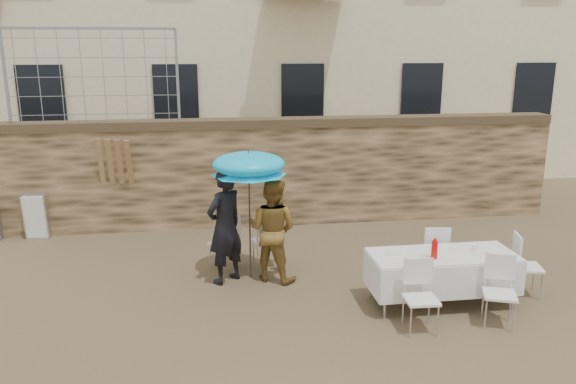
{
  "coord_description": "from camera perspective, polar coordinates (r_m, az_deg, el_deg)",
  "views": [
    {
      "loc": [
        -0.83,
        -6.44,
        3.67
      ],
      "look_at": [
        0.4,
        2.2,
        1.4
      ],
      "focal_mm": 35.0,
      "sensor_mm": 36.0,
      "label": 1
    }
  ],
  "objects": [
    {
      "name": "ground",
      "position": [
        7.46,
        -0.67,
        -14.89
      ],
      "size": [
        80.0,
        80.0,
        0.0
      ],
      "primitive_type": "plane",
      "color": "brown",
      "rests_on": "ground"
    },
    {
      "name": "stone_wall",
      "position": [
        11.76,
        -3.87,
        1.91
      ],
      "size": [
        13.0,
        0.5,
        2.2
      ],
      "primitive_type": "cube",
      "color": "brown",
      "rests_on": "ground"
    },
    {
      "name": "chain_link_fence",
      "position": [
        11.66,
        -19.19,
        10.98
      ],
      "size": [
        3.2,
        0.06,
        1.8
      ],
      "primitive_type": null,
      "color": "gray",
      "rests_on": "stone_wall"
    },
    {
      "name": "man_suit",
      "position": [
        8.88,
        -6.43,
        -3.46
      ],
      "size": [
        0.81,
        0.78,
        1.87
      ],
      "primitive_type": "imported",
      "rotation": [
        0.0,
        0.0,
        3.85
      ],
      "color": "black",
      "rests_on": "ground"
    },
    {
      "name": "woman_dress",
      "position": [
        8.96,
        -1.61,
        -3.83
      ],
      "size": [
        1.03,
        0.97,
        1.68
      ],
      "primitive_type": "imported",
      "rotation": [
        0.0,
        0.0,
        2.59
      ],
      "color": "#AB7F34",
      "rests_on": "ground"
    },
    {
      "name": "umbrella",
      "position": [
        8.76,
        -4.0,
        2.45
      ],
      "size": [
        1.19,
        1.19,
        1.95
      ],
      "color": "#3F3F44",
      "rests_on": "ground"
    },
    {
      "name": "couple_chair_left",
      "position": [
        9.55,
        -6.47,
        -5.04
      ],
      "size": [
        0.67,
        0.67,
        0.96
      ],
      "primitive_type": null,
      "rotation": [
        0.0,
        0.0,
        3.74
      ],
      "color": "white",
      "rests_on": "ground"
    },
    {
      "name": "couple_chair_right",
      "position": [
        9.59,
        -2.27,
        -4.87
      ],
      "size": [
        0.53,
        0.53,
        0.96
      ],
      "primitive_type": null,
      "rotation": [
        0.0,
        0.0,
        3.25
      ],
      "color": "white",
      "rests_on": "ground"
    },
    {
      "name": "banquet_table",
      "position": [
        8.44,
        15.46,
        -6.36
      ],
      "size": [
        2.1,
        0.85,
        0.78
      ],
      "color": "silver",
      "rests_on": "ground"
    },
    {
      "name": "soda_bottle",
      "position": [
        8.17,
        14.66,
        -5.69
      ],
      "size": [
        0.09,
        0.09,
        0.26
      ],
      "primitive_type": "cylinder",
      "color": "red",
      "rests_on": "banquet_table"
    },
    {
      "name": "table_chair_front_left",
      "position": [
        7.68,
        13.38,
        -10.39
      ],
      "size": [
        0.5,
        0.5,
        0.96
      ],
      "primitive_type": null,
      "rotation": [
        0.0,
        0.0,
        -0.05
      ],
      "color": "white",
      "rests_on": "ground"
    },
    {
      "name": "table_chair_front_right",
      "position": [
        8.13,
        20.72,
        -9.53
      ],
      "size": [
        0.62,
        0.62,
        0.96
      ],
      "primitive_type": null,
      "rotation": [
        0.0,
        0.0,
        -0.36
      ],
      "color": "white",
      "rests_on": "ground"
    },
    {
      "name": "table_chair_back",
      "position": [
        9.29,
        14.55,
        -6.0
      ],
      "size": [
        0.54,
        0.54,
        0.96
      ],
      "primitive_type": null,
      "rotation": [
        0.0,
        0.0,
        3.0
      ],
      "color": "white",
      "rests_on": "ground"
    },
    {
      "name": "table_chair_side",
      "position": [
        9.24,
        23.15,
        -6.85
      ],
      "size": [
        0.58,
        0.58,
        0.96
      ],
      "primitive_type": null,
      "rotation": [
        0.0,
        0.0,
        1.33
      ],
      "color": "white",
      "rests_on": "ground"
    },
    {
      "name": "chair_stack_right",
      "position": [
        12.08,
        -24.12,
        -2.14
      ],
      "size": [
        0.46,
        0.32,
        0.92
      ],
      "primitive_type": null,
      "color": "white",
      "rests_on": "ground"
    },
    {
      "name": "wood_planks",
      "position": [
        11.67,
        -16.75,
        0.72
      ],
      "size": [
        0.7,
        0.2,
        2.0
      ],
      "primitive_type": null,
      "color": "#A37749",
      "rests_on": "ground"
    }
  ]
}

